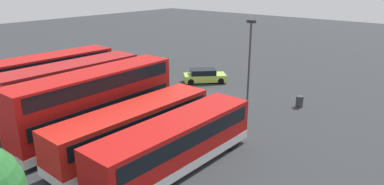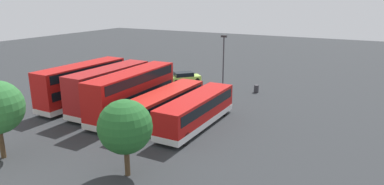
% 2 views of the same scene
% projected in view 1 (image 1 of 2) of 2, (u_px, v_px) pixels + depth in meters
% --- Properties ---
extents(ground_plane, '(140.00, 140.00, 0.00)m').
position_uv_depth(ground_plane, '(200.00, 96.00, 32.17)').
color(ground_plane, '#2D3033').
extents(bus_single_deck_near_end, '(2.66, 11.07, 2.95)m').
position_uv_depth(bus_single_deck_near_end, '(176.00, 143.00, 19.56)').
color(bus_single_deck_near_end, '#B71411').
rests_on(bus_single_deck_near_end, ground).
extents(bus_single_deck_second, '(2.65, 11.36, 2.95)m').
position_uv_depth(bus_single_deck_second, '(134.00, 127.00, 21.58)').
color(bus_single_deck_second, red).
rests_on(bus_single_deck_second, ground).
extents(bus_double_decker_third, '(2.90, 12.04, 4.55)m').
position_uv_depth(bus_double_decker_third, '(97.00, 101.00, 23.65)').
color(bus_double_decker_third, '#B71411').
rests_on(bus_double_decker_third, ground).
extents(bus_double_decker_fourth, '(2.62, 10.58, 4.55)m').
position_uv_depth(bus_double_decker_fourth, '(73.00, 91.00, 25.71)').
color(bus_double_decker_fourth, '#A51919').
rests_on(bus_double_decker_fourth, ground).
extents(bus_double_decker_fifth, '(2.80, 11.26, 4.55)m').
position_uv_depth(bus_double_decker_fifth, '(47.00, 82.00, 28.16)').
color(bus_double_decker_fifth, '#B71411').
rests_on(bus_double_decker_fifth, ground).
extents(car_hatchback_silver, '(4.27, 4.38, 1.43)m').
position_uv_depth(car_hatchback_silver, '(204.00, 76.00, 36.31)').
color(car_hatchback_silver, '#A5D14C').
rests_on(car_hatchback_silver, ground).
extents(car_small_green, '(3.59, 4.63, 1.43)m').
position_uv_depth(car_small_green, '(150.00, 65.00, 40.88)').
color(car_small_green, black).
rests_on(car_small_green, ground).
extents(lamp_post_tall, '(0.70, 0.30, 7.29)m').
position_uv_depth(lamp_post_tall, '(250.00, 57.00, 28.30)').
color(lamp_post_tall, '#38383D').
rests_on(lamp_post_tall, ground).
extents(waste_bin_yellow, '(0.60, 0.60, 0.95)m').
position_uv_depth(waste_bin_yellow, '(299.00, 101.00, 29.46)').
color(waste_bin_yellow, '#333338').
rests_on(waste_bin_yellow, ground).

